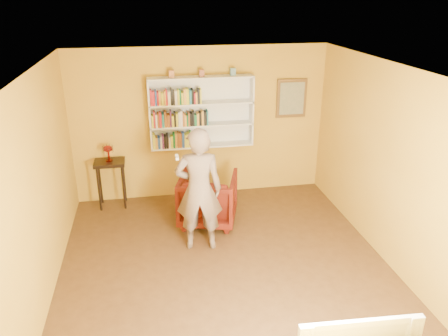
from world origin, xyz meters
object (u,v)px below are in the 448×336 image
Objects in this scene: bookshelf at (201,112)px; person at (199,190)px; ruby_lustre at (108,150)px; console_table at (110,169)px; armchair at (208,198)px.

person is at bearing -98.98° from bookshelf.
ruby_lustre is at bearing -174.37° from bookshelf.
ruby_lustre is at bearing 116.57° from console_table.
ruby_lustre is (-0.00, 0.00, 0.35)m from console_table.
ruby_lustre is 2.08m from person.
console_table reaches higher than armchair.
person is at bearing -49.80° from ruby_lustre.
person is at bearing -49.80° from console_table.
armchair is at bearing -28.70° from ruby_lustre.
console_table is 2.09m from person.
person reaches higher than armchair.
console_table is at bearing -174.37° from bookshelf.
console_table is at bearing -12.28° from armchair.
bookshelf is 2.13× the size of console_table.
person is (-0.23, -0.73, 0.51)m from armchair.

